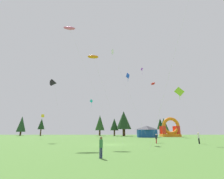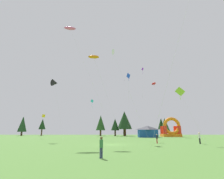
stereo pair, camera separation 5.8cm
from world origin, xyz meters
TOP-DOWN VIEW (x-y plane):
  - ground_plane at (0.00, 0.00)m, footprint 120.00×120.00m
  - kite_orange_parafoil at (-3.33, 0.79)m, footprint 6.35×1.28m
  - kite_pink_parafoil at (-9.50, 6.09)m, footprint 11.71×1.15m
  - kite_blue_diamond at (4.22, 12.86)m, footprint 1.38×4.59m
  - kite_yellow_box at (-19.17, 19.74)m, footprint 1.91×0.63m
  - kite_red_parafoil at (15.07, 31.72)m, footprint 2.36×7.57m
  - kite_lime_diamond at (11.97, 1.37)m, footprint 3.09×2.68m
  - kite_black_delta at (-13.32, 10.04)m, footprint 4.81×4.21m
  - kite_white_diamond at (0.15, 10.14)m, footprint 9.01×4.22m
  - kite_cyan_diamond at (-7.03, 30.53)m, footprint 1.99×3.84m
  - kite_purple_diamond at (11.92, 34.92)m, footprint 3.32×10.61m
  - person_near_camera at (-0.76, -13.43)m, footprint 0.41×0.41m
  - person_left_edge at (14.57, 1.46)m, footprint 0.44×0.44m
  - person_far_side at (7.67, 2.19)m, footprint 0.38×0.38m
  - inflatable_yellow_castle at (20.55, 33.12)m, footprint 6.22×4.80m
  - festival_tent at (11.24, 28.00)m, footprint 5.78×4.15m
  - tree_row_0 at (-37.83, 44.62)m, footprint 3.63×3.63m
  - tree_row_1 at (-29.93, 45.66)m, footprint 2.83×2.83m
  - tree_row_2 at (-4.81, 42.25)m, footprint 3.81×3.81m
  - tree_row_3 at (1.08, 42.02)m, footprint 3.37×3.37m
  - tree_row_4 at (4.81, 40.84)m, footprint 5.91×5.91m
  - tree_row_5 at (20.28, 44.18)m, footprint 2.92×2.92m
  - tree_row_6 at (21.32, 42.55)m, footprint 4.07×4.07m

SIDE VIEW (x-z plane):
  - ground_plane at x=0.00m, z-range 0.00..0.00m
  - person_far_side at x=7.67m, z-range 0.15..1.70m
  - person_near_camera at x=-0.76m, z-range 0.16..1.83m
  - person_left_edge at x=14.57m, z-range 0.18..2.04m
  - festival_tent at x=11.24m, z-range 0.00..3.59m
  - inflatable_yellow_castle at x=20.55m, z-range -1.01..5.59m
  - tree_row_6 at x=21.32m, z-range 0.72..7.78m
  - tree_row_3 at x=1.08m, z-range 1.01..7.85m
  - tree_row_0 at x=-37.83m, z-range 0.75..8.64m
  - tree_row_1 at x=-29.93m, z-range 1.22..8.22m
  - tree_row_5 at x=20.28m, z-range 1.24..8.33m
  - tree_row_2 at x=-4.81m, z-range 1.03..9.18m
  - tree_row_4 at x=4.81m, z-range 1.24..10.89m
  - kite_yellow_box at x=-19.17m, z-range 2.83..9.31m
  - kite_lime_diamond at x=11.97m, z-range 3.98..13.32m
  - kite_cyan_diamond at x=-7.03m, z-range 5.67..18.19m
  - kite_black_delta at x=-13.32m, z-range 6.03..19.75m
  - kite_orange_parafoil at x=-3.33m, z-range 7.35..23.02m
  - kite_blue_diamond at x=4.22m, z-range 7.36..23.40m
  - kite_red_parafoil at x=15.07m, z-range 9.10..28.25m
  - kite_white_diamond at x=0.15m, z-range 9.91..31.21m
  - kite_pink_parafoil at x=-9.50m, z-range 12.06..37.09m
  - kite_purple_diamond at x=11.92m, z-range 12.08..38.05m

